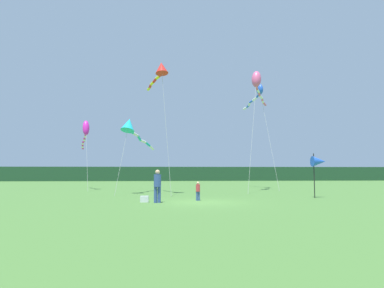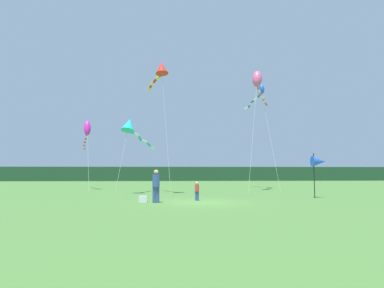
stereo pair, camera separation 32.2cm
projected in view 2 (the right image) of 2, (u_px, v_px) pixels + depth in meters
name	position (u px, v px, depth m)	size (l,w,h in m)	color
ground_plane	(199.00, 202.00, 18.93)	(120.00, 120.00, 0.00)	#477533
distant_treeline	(179.00, 174.00, 63.79)	(108.00, 2.89, 2.61)	#1E4228
person_adult	(156.00, 184.00, 18.69)	(0.40, 0.40, 1.82)	#334C8C
person_child	(197.00, 190.00, 20.05)	(0.24, 0.24, 1.11)	#334C8C
cooler_box	(143.00, 199.00, 19.04)	(0.46, 0.40, 0.34)	silver
banner_flag_pole	(319.00, 162.00, 22.15)	(0.90, 0.70, 2.91)	black
kite_magenta	(87.00, 131.00, 32.33)	(2.03, 5.90, 6.61)	#B2B2B2
kite_cyan	(131.00, 127.00, 26.55)	(2.59, 6.61, 5.98)	#B2B2B2
kite_rainbow	(258.00, 81.00, 30.52)	(3.77, 7.16, 10.85)	#B2B2B2
kite_blue	(259.00, 92.00, 34.69)	(1.38, 7.82, 10.73)	#B2B2B2
kite_red	(161.00, 70.00, 25.85)	(2.03, 4.93, 10.10)	#B2B2B2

